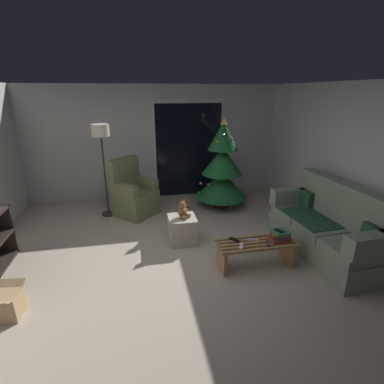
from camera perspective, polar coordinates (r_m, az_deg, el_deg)
name	(u,v)px	position (r m, az deg, el deg)	size (l,w,h in m)	color
ground_plane	(174,266)	(4.23, -3.61, -14.44)	(7.00, 7.00, 0.00)	#B2A38E
wall_back	(155,143)	(6.66, -7.41, 9.67)	(5.72, 0.12, 2.50)	beige
wall_right	(367,171)	(4.92, 31.28, 3.57)	(0.12, 6.00, 2.50)	beige
patio_door_frame	(189,149)	(6.71, -0.69, 8.60)	(1.60, 0.02, 2.20)	silver
patio_door_glass	(189,151)	(6.70, -0.66, 8.15)	(1.50, 0.02, 2.10)	black
couch	(327,229)	(4.80, 25.16, -6.59)	(0.89, 1.98, 1.08)	gray
coffee_table	(256,250)	(4.21, 12.51, -11.08)	(1.10, 0.40, 0.38)	#9E7547
remote_silver	(253,240)	(4.16, 11.95, -9.26)	(0.04, 0.16, 0.02)	#ADADB2
remote_white	(241,246)	(3.98, 9.76, -10.46)	(0.04, 0.16, 0.02)	silver
remote_graphite	(268,243)	(4.12, 14.86, -9.81)	(0.04, 0.16, 0.02)	#333338
remote_black	(234,240)	(4.12, 8.37, -9.31)	(0.04, 0.16, 0.02)	black
book_stack	(280,236)	(4.24, 17.00, -8.26)	(0.27, 0.22, 0.14)	#A32D28
cell_phone	(279,231)	(4.21, 16.89, -7.35)	(0.07, 0.14, 0.01)	black
christmas_tree	(222,169)	(6.01, 5.97, 4.56)	(1.06, 1.06, 1.85)	#4C1E19
armchair	(133,195)	(5.83, -11.51, -0.59)	(0.97, 0.97, 1.13)	olive
floor_lamp	(101,139)	(5.66, -17.52, 9.88)	(0.32, 0.32, 1.78)	#2D2D30
ottoman	(182,230)	(4.74, -1.94, -7.43)	(0.44, 0.44, 0.43)	#B2A893
teddy_bear_chestnut	(183,211)	(4.59, -1.87, -3.70)	(0.21, 0.21, 0.29)	brown
teddy_bear_honey_by_tree	(186,205)	(5.95, -1.26, -2.69)	(0.20, 0.20, 0.29)	tan
cardboard_box_open_near_shelf	(0,305)	(3.97, -33.78, -18.12)	(0.47, 0.48, 0.34)	tan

